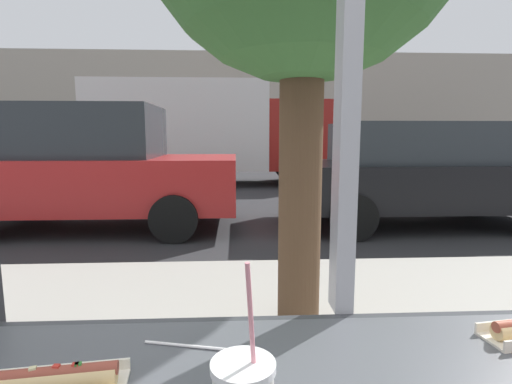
# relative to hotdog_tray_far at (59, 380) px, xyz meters

# --- Properties ---
(ground_plane) EXTENTS (60.00, 60.00, 0.00)m
(ground_plane) POSITION_rel_hotdog_tray_far_xyz_m (0.62, 8.25, -0.96)
(ground_plane) COLOR #2D2D30
(sidewalk_strip) EXTENTS (16.00, 2.80, 0.11)m
(sidewalk_strip) POSITION_rel_hotdog_tray_far_xyz_m (0.62, 1.85, -0.90)
(sidewalk_strip) COLOR #B2ADA3
(sidewalk_strip) RESTS_ON ground
(building_facade_far) EXTENTS (28.00, 1.20, 5.46)m
(building_facade_far) POSITION_rel_hotdog_tray_far_xyz_m (0.62, 19.63, 1.77)
(building_facade_far) COLOR #A89E8E
(building_facade_far) RESTS_ON ground
(hotdog_tray_far) EXTENTS (0.25, 0.12, 0.05)m
(hotdog_tray_far) POSITION_rel_hotdog_tray_far_xyz_m (0.00, 0.00, 0.00)
(hotdog_tray_far) COLOR silver
(hotdog_tray_far) RESTS_ON window_counter
(loose_straw) EXTENTS (0.19, 0.05, 0.01)m
(loose_straw) POSITION_rel_hotdog_tray_far_xyz_m (0.21, 0.14, -0.02)
(loose_straw) COLOR white
(loose_straw) RESTS_ON window_counter
(parked_car_red) EXTENTS (4.31, 1.94, 1.84)m
(parked_car_red) POSITION_rel_hotdog_tray_far_xyz_m (-1.87, 5.28, -0.04)
(parked_car_red) COLOR red
(parked_car_red) RESTS_ON ground
(parked_car_black) EXTENTS (4.27, 2.01, 1.60)m
(parked_car_black) POSITION_rel_hotdog_tray_far_xyz_m (3.17, 5.28, -0.14)
(parked_car_black) COLOR black
(parked_car_black) RESTS_ON ground
(box_truck) EXTENTS (6.63, 2.44, 2.86)m
(box_truck) POSITION_rel_hotdog_tray_far_xyz_m (-0.49, 10.68, 0.61)
(box_truck) COLOR silver
(box_truck) RESTS_ON ground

